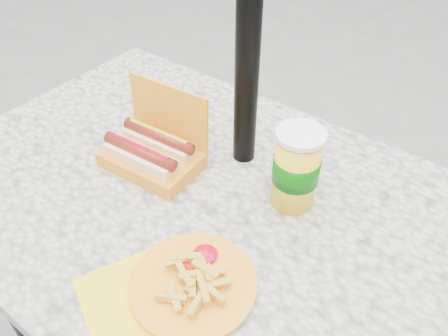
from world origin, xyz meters
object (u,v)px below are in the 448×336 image
Objects in this scene: fries_plate at (189,283)px; soda_cup at (296,169)px; hotdog_box at (152,152)px; umbrella_pole at (249,5)px.

fries_plate is 1.68× the size of soda_cup.
soda_cup is at bearing 11.99° from hotdog_box.
fries_plate is at bearing -97.00° from soda_cup.
fries_plate is at bearing -69.71° from umbrella_pole.
hotdog_box is 0.34m from fries_plate.
hotdog_box is 1.24× the size of soda_cup.
umbrella_pole is at bearing 41.77° from hotdog_box.
umbrella_pole reaches higher than soda_cup.
fries_plate is at bearing -39.98° from hotdog_box.
umbrella_pole is at bearing 110.29° from fries_plate.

